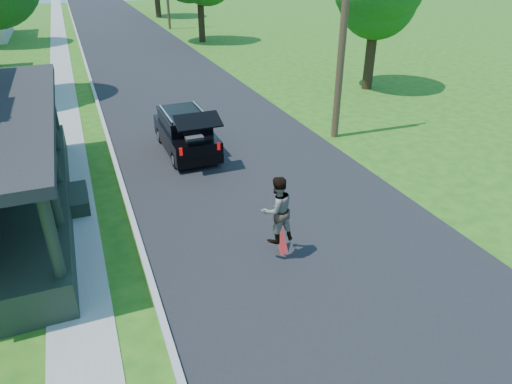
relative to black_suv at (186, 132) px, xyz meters
name	(u,v)px	position (x,y,z in m)	size (l,w,h in m)	color
ground	(343,284)	(1.40, -8.86, -0.75)	(140.00, 140.00, 0.00)	#205310
street	(164,79)	(1.40, 11.14, -0.75)	(8.00, 120.00, 0.02)	black
curb	(92,86)	(-2.65, 11.14, -0.75)	(0.15, 120.00, 0.12)	gray
sidewalk	(63,89)	(-4.20, 11.14, -0.75)	(1.30, 120.00, 0.03)	gray
black_suv	(186,132)	(0.00, 0.00, 0.00)	(1.65, 4.24, 1.97)	black
skateboarder	(277,210)	(0.40, -7.36, 0.59)	(0.89, 0.73, 1.67)	black
skateboard	(282,243)	(0.63, -7.19, -0.51)	(0.26, 0.54, 0.80)	red
utility_pole_near	(345,14)	(5.95, -0.66, 3.92)	(1.72, 0.29, 9.05)	#402F1E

